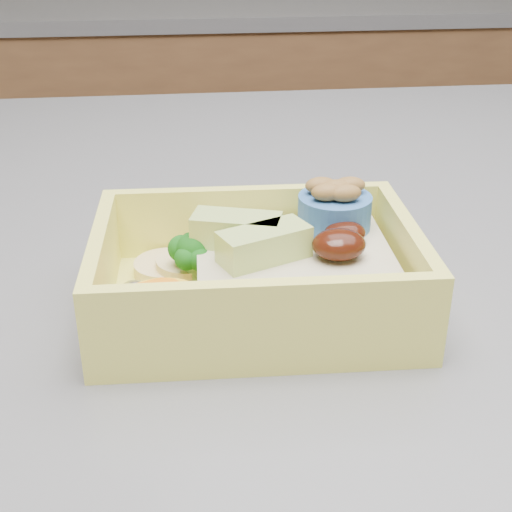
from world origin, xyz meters
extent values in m
cube|color=brown|center=(0.00, 1.20, 0.45)|extent=(3.20, 0.60, 0.90)
cube|color=#3C3B41|center=(0.00, 1.20, 0.92)|extent=(3.20, 0.62, 0.03)
cube|color=#3C3B41|center=(0.00, -0.10, 0.90)|extent=(1.24, 0.84, 0.04)
cube|color=#F0EC63|center=(-0.14, -0.24, 0.92)|extent=(0.20, 0.15, 0.01)
cube|color=#F0EC63|center=(-0.14, -0.17, 0.95)|extent=(0.20, 0.02, 0.05)
cube|color=#F0EC63|center=(-0.14, -0.30, 0.95)|extent=(0.20, 0.02, 0.05)
cube|color=#F0EC63|center=(-0.04, -0.24, 0.95)|extent=(0.01, 0.12, 0.05)
cube|color=#F0EC63|center=(-0.23, -0.23, 0.95)|extent=(0.01, 0.12, 0.05)
cube|color=#BEB186|center=(-0.11, -0.24, 0.94)|extent=(0.12, 0.11, 0.03)
ellipsoid|color=black|center=(-0.09, -0.25, 0.97)|extent=(0.03, 0.03, 0.02)
ellipsoid|color=black|center=(-0.08, -0.23, 0.97)|extent=(0.03, 0.02, 0.01)
cube|color=#B8D46F|center=(-0.13, -0.24, 0.97)|extent=(0.06, 0.04, 0.02)
cube|color=#B8D46F|center=(-0.15, -0.22, 0.97)|extent=(0.06, 0.04, 0.02)
cylinder|color=#689952|center=(-0.18, -0.22, 0.94)|extent=(0.01, 0.01, 0.02)
sphere|color=#145B15|center=(-0.18, -0.22, 0.96)|extent=(0.02, 0.02, 0.02)
sphere|color=#145B15|center=(-0.17, -0.22, 0.95)|extent=(0.02, 0.02, 0.02)
sphere|color=#145B15|center=(-0.18, -0.21, 0.95)|extent=(0.02, 0.02, 0.02)
sphere|color=#145B15|center=(-0.17, -0.23, 0.95)|extent=(0.02, 0.02, 0.02)
sphere|color=#145B15|center=(-0.18, -0.23, 0.95)|extent=(0.02, 0.02, 0.02)
sphere|color=#145B15|center=(-0.18, -0.21, 0.95)|extent=(0.02, 0.02, 0.02)
cylinder|color=yellow|center=(-0.20, -0.27, 0.94)|extent=(0.05, 0.05, 0.02)
cylinder|color=orange|center=(-0.20, -0.26, 0.95)|extent=(0.03, 0.03, 0.00)
cylinder|color=orange|center=(-0.20, -0.27, 0.95)|extent=(0.03, 0.03, 0.00)
cylinder|color=#D3B97A|center=(-0.19, -0.20, 0.93)|extent=(0.04, 0.04, 0.01)
cylinder|color=#D3B97A|center=(-0.18, -0.20, 0.94)|extent=(0.04, 0.04, 0.01)
ellipsoid|color=white|center=(-0.16, -0.19, 0.94)|extent=(0.02, 0.02, 0.02)
ellipsoid|color=white|center=(-0.21, -0.24, 0.94)|extent=(0.02, 0.02, 0.02)
cylinder|color=#3263AB|center=(-0.08, -0.20, 0.97)|extent=(0.05, 0.05, 0.02)
ellipsoid|color=brown|center=(-0.08, -0.20, 0.99)|extent=(0.02, 0.01, 0.01)
ellipsoid|color=brown|center=(-0.07, -0.20, 0.99)|extent=(0.02, 0.01, 0.01)
ellipsoid|color=brown|center=(-0.09, -0.20, 0.99)|extent=(0.02, 0.01, 0.01)
ellipsoid|color=brown|center=(-0.08, -0.21, 0.99)|extent=(0.02, 0.01, 0.01)
ellipsoid|color=brown|center=(-0.09, -0.21, 0.99)|extent=(0.02, 0.01, 0.01)
camera|label=1|loc=(-0.18, -0.62, 1.15)|focal=50.00mm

